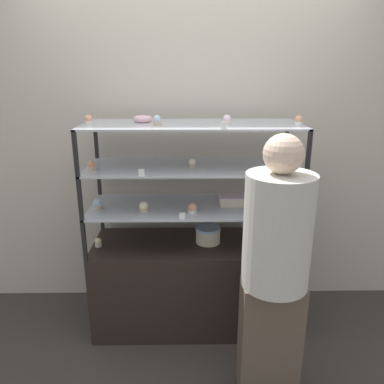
# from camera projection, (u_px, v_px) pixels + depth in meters

# --- Properties ---
(ground_plane) EXTENTS (20.00, 20.00, 0.00)m
(ground_plane) POSITION_uv_depth(u_px,v_px,m) (192.00, 320.00, 2.88)
(ground_plane) COLOR #38332D
(back_wall) EXTENTS (8.00, 0.05, 2.60)m
(back_wall) POSITION_uv_depth(u_px,v_px,m) (191.00, 143.00, 2.88)
(back_wall) COLOR beige
(back_wall) RESTS_ON ground_plane
(display_base) EXTENTS (1.41, 0.54, 0.66)m
(display_base) POSITION_uv_depth(u_px,v_px,m) (192.00, 283.00, 2.78)
(display_base) COLOR black
(display_base) RESTS_ON ground_plane
(display_riser_lower) EXTENTS (1.41, 0.54, 0.28)m
(display_riser_lower) POSITION_uv_depth(u_px,v_px,m) (192.00, 208.00, 2.60)
(display_riser_lower) COLOR black
(display_riser_lower) RESTS_ON display_base
(display_riser_middle) EXTENTS (1.41, 0.54, 0.28)m
(display_riser_middle) POSITION_uv_depth(u_px,v_px,m) (192.00, 168.00, 2.51)
(display_riser_middle) COLOR black
(display_riser_middle) RESTS_ON display_riser_lower
(display_riser_upper) EXTENTS (1.41, 0.54, 0.28)m
(display_riser_upper) POSITION_uv_depth(u_px,v_px,m) (192.00, 126.00, 2.43)
(display_riser_upper) COLOR black
(display_riser_upper) RESTS_ON display_riser_middle
(layer_cake_centerpiece) EXTENTS (0.18, 0.18, 0.12)m
(layer_cake_centerpiece) POSITION_uv_depth(u_px,v_px,m) (208.00, 235.00, 2.67)
(layer_cake_centerpiece) COLOR beige
(layer_cake_centerpiece) RESTS_ON display_base
(sheet_cake_frosted) EXTENTS (0.26, 0.13, 0.06)m
(sheet_cake_frosted) POSITION_uv_depth(u_px,v_px,m) (238.00, 200.00, 2.60)
(sheet_cake_frosted) COLOR beige
(sheet_cake_frosted) RESTS_ON display_riser_lower
(cupcake_0) EXTENTS (0.05, 0.05, 0.06)m
(cupcake_0) POSITION_uv_depth(u_px,v_px,m) (98.00, 242.00, 2.61)
(cupcake_0) COLOR beige
(cupcake_0) RESTS_ON display_base
(cupcake_1) EXTENTS (0.05, 0.05, 0.06)m
(cupcake_1) POSITION_uv_depth(u_px,v_px,m) (286.00, 243.00, 2.60)
(cupcake_1) COLOR beige
(cupcake_1) RESTS_ON display_base
(price_tag_0) EXTENTS (0.04, 0.00, 0.04)m
(price_tag_0) POSITION_uv_depth(u_px,v_px,m) (257.00, 256.00, 2.44)
(price_tag_0) COLOR white
(price_tag_0) RESTS_ON display_base
(cupcake_2) EXTENTS (0.06, 0.06, 0.07)m
(cupcake_2) POSITION_uv_depth(u_px,v_px,m) (98.00, 204.00, 2.53)
(cupcake_2) COLOR #CCB28C
(cupcake_2) RESTS_ON display_riser_lower
(cupcake_3) EXTENTS (0.06, 0.06, 0.07)m
(cupcake_3) POSITION_uv_depth(u_px,v_px,m) (144.00, 207.00, 2.47)
(cupcake_3) COLOR #CCB28C
(cupcake_3) RESTS_ON display_riser_lower
(cupcake_4) EXTENTS (0.06, 0.06, 0.07)m
(cupcake_4) POSITION_uv_depth(u_px,v_px,m) (193.00, 208.00, 2.45)
(cupcake_4) COLOR white
(cupcake_4) RESTS_ON display_riser_lower
(cupcake_5) EXTENTS (0.06, 0.06, 0.07)m
(cupcake_5) POSITION_uv_depth(u_px,v_px,m) (289.00, 204.00, 2.52)
(cupcake_5) COLOR #CCB28C
(cupcake_5) RESTS_ON display_riser_lower
(price_tag_1) EXTENTS (0.04, 0.00, 0.04)m
(price_tag_1) POSITION_uv_depth(u_px,v_px,m) (182.00, 216.00, 2.35)
(price_tag_1) COLOR white
(price_tag_1) RESTS_ON display_riser_lower
(cupcake_6) EXTENTS (0.05, 0.05, 0.06)m
(cupcake_6) POSITION_uv_depth(u_px,v_px,m) (92.00, 166.00, 2.39)
(cupcake_6) COLOR #CCB28C
(cupcake_6) RESTS_ON display_riser_middle
(cupcake_7) EXTENTS (0.05, 0.05, 0.06)m
(cupcake_7) POSITION_uv_depth(u_px,v_px,m) (192.00, 163.00, 2.45)
(cupcake_7) COLOR #CCB28C
(cupcake_7) RESTS_ON display_riser_middle
(cupcake_8) EXTENTS (0.05, 0.05, 0.06)m
(cupcake_8) POSITION_uv_depth(u_px,v_px,m) (295.00, 165.00, 2.40)
(cupcake_8) COLOR beige
(cupcake_8) RESTS_ON display_riser_middle
(price_tag_2) EXTENTS (0.04, 0.00, 0.04)m
(price_tag_2) POSITION_uv_depth(u_px,v_px,m) (141.00, 172.00, 2.26)
(price_tag_2) COLOR white
(price_tag_2) RESTS_ON display_riser_middle
(cupcake_9) EXTENTS (0.05, 0.05, 0.06)m
(cupcake_9) POSITION_uv_depth(u_px,v_px,m) (89.00, 120.00, 2.34)
(cupcake_9) COLOR beige
(cupcake_9) RESTS_ON display_riser_upper
(cupcake_10) EXTENTS (0.05, 0.05, 0.06)m
(cupcake_10) POSITION_uv_depth(u_px,v_px,m) (157.00, 120.00, 2.32)
(cupcake_10) COLOR #CCB28C
(cupcake_10) RESTS_ON display_riser_upper
(cupcake_11) EXTENTS (0.05, 0.05, 0.06)m
(cupcake_11) POSITION_uv_depth(u_px,v_px,m) (227.00, 120.00, 2.34)
(cupcake_11) COLOR beige
(cupcake_11) RESTS_ON display_riser_upper
(cupcake_12) EXTENTS (0.05, 0.05, 0.06)m
(cupcake_12) POSITION_uv_depth(u_px,v_px,m) (299.00, 121.00, 2.31)
(cupcake_12) COLOR white
(cupcake_12) RESTS_ON display_riser_upper
(price_tag_3) EXTENTS (0.04, 0.00, 0.04)m
(price_tag_3) POSITION_uv_depth(u_px,v_px,m) (224.00, 125.00, 2.18)
(price_tag_3) COLOR white
(price_tag_3) RESTS_ON display_riser_upper
(donut_glazed) EXTENTS (0.13, 0.13, 0.04)m
(donut_glazed) POSITION_uv_depth(u_px,v_px,m) (143.00, 119.00, 2.49)
(donut_glazed) COLOR #EFB2BC
(donut_glazed) RESTS_ON display_riser_upper
(customer_figure) EXTENTS (0.36, 0.36, 1.54)m
(customer_figure) POSITION_uv_depth(u_px,v_px,m) (275.00, 266.00, 2.02)
(customer_figure) COLOR brown
(customer_figure) RESTS_ON ground_plane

